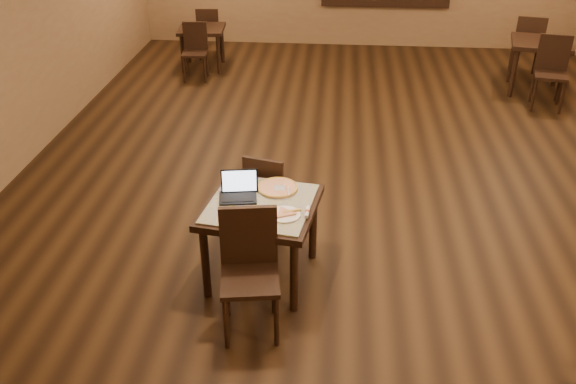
# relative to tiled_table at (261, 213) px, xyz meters

# --- Properties ---
(ground) EXTENTS (10.00, 10.00, 0.00)m
(ground) POSITION_rel_tiled_table_xyz_m (0.90, 2.26, -0.66)
(ground) COLOR black
(ground) RESTS_ON ground
(wall_left) EXTENTS (0.02, 10.00, 3.00)m
(wall_left) POSITION_rel_tiled_table_xyz_m (-3.10, 2.26, 0.84)
(wall_left) COLOR olive
(wall_left) RESTS_ON ground
(tiled_table) EXTENTS (1.05, 1.05, 0.76)m
(tiled_table) POSITION_rel_tiled_table_xyz_m (0.00, 0.00, 0.00)
(tiled_table) COLOR black
(tiled_table) RESTS_ON ground
(chair_main_near) EXTENTS (0.51, 0.51, 1.03)m
(chair_main_near) POSITION_rel_tiled_table_xyz_m (-0.01, -0.61, -0.08)
(chair_main_near) COLOR black
(chair_main_near) RESTS_ON ground
(chair_main_far) EXTENTS (0.48, 0.48, 0.90)m
(chair_main_far) POSITION_rel_tiled_table_xyz_m (-0.02, 0.62, -0.15)
(chair_main_far) COLOR black
(chair_main_far) RESTS_ON ground
(laptop) EXTENTS (0.35, 0.29, 0.22)m
(laptop) POSITION_rel_tiled_table_xyz_m (-0.20, 0.10, 0.16)
(laptop) COLOR black
(laptop) RESTS_ON tiled_table
(plate) EXTENTS (0.26, 0.26, 0.01)m
(plate) POSITION_rel_tiled_table_xyz_m (0.22, -0.18, 0.11)
(plate) COLOR white
(plate) RESTS_ON tiled_table
(pizza_slice) EXTENTS (0.26, 0.26, 0.02)m
(pizza_slice) POSITION_rel_tiled_table_xyz_m (0.22, -0.18, 0.13)
(pizza_slice) COLOR beige
(pizza_slice) RESTS_ON plate
(pizza_pan) EXTENTS (0.35, 0.35, 0.01)m
(pizza_pan) POSITION_rel_tiled_table_xyz_m (0.12, 0.24, 0.11)
(pizza_pan) COLOR silver
(pizza_pan) RESTS_ON tiled_table
(pizza_whole) EXTENTS (0.36, 0.36, 0.02)m
(pizza_whole) POSITION_rel_tiled_table_xyz_m (0.12, 0.24, 0.12)
(pizza_whole) COLOR beige
(pizza_whole) RESTS_ON pizza_pan
(spatula) EXTENTS (0.12, 0.23, 0.01)m
(spatula) POSITION_rel_tiled_table_xyz_m (0.14, 0.22, 0.13)
(spatula) COLOR silver
(spatula) RESTS_ON pizza_whole
(napkin_roll) EXTENTS (0.04, 0.15, 0.04)m
(napkin_roll) POSITION_rel_tiled_table_xyz_m (0.40, -0.14, 0.12)
(napkin_roll) COLOR white
(napkin_roll) RESTS_ON tiled_table
(other_table_a) EXTENTS (0.99, 0.99, 0.79)m
(other_table_a) POSITION_rel_tiled_table_xyz_m (3.63, 4.99, -0.00)
(other_table_a) COLOR black
(other_table_a) RESTS_ON ground
(other_table_a_chair_near) EXTENTS (0.52, 0.52, 1.03)m
(other_table_a_chair_near) POSITION_rel_tiled_table_xyz_m (3.64, 4.39, -0.08)
(other_table_a_chair_near) COLOR black
(other_table_a_chair_near) RESTS_ON ground
(other_table_a_chair_far) EXTENTS (0.52, 0.52, 1.03)m
(other_table_a_chair_far) POSITION_rel_tiled_table_xyz_m (3.61, 5.59, -0.08)
(other_table_a_chair_far) COLOR black
(other_table_a_chair_far) RESTS_ON ground
(other_table_b) EXTENTS (0.79, 0.79, 0.69)m
(other_table_b) POSITION_rel_tiled_table_xyz_m (-1.71, 5.67, -0.08)
(other_table_b) COLOR black
(other_table_b) RESTS_ON ground
(other_table_b_chair_near) EXTENTS (0.42, 0.42, 0.90)m
(other_table_b_chair_near) POSITION_rel_tiled_table_xyz_m (-1.71, 5.15, -0.15)
(other_table_b_chair_near) COLOR black
(other_table_b_chair_near) RESTS_ON ground
(other_table_b_chair_far) EXTENTS (0.42, 0.42, 0.90)m
(other_table_b_chair_far) POSITION_rel_tiled_table_xyz_m (-1.70, 6.19, -0.15)
(other_table_b_chair_far) COLOR black
(other_table_b_chair_far) RESTS_ON ground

